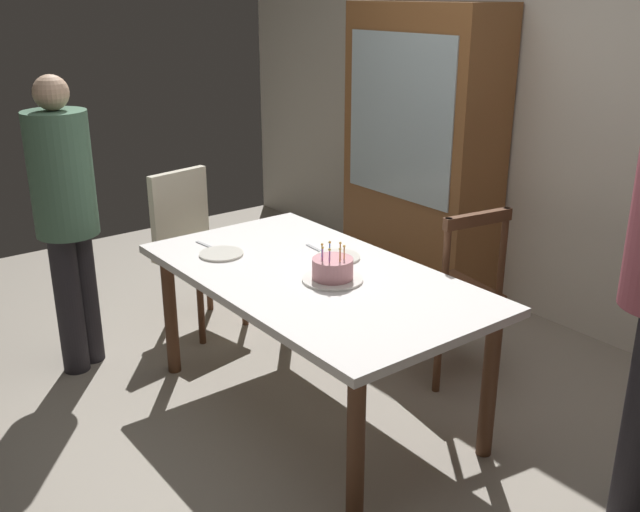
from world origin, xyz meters
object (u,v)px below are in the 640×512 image
at_px(chair_spindle_back, 450,294).
at_px(person_celebrant, 66,210).
at_px(birthday_cake, 333,271).
at_px(plate_near_celebrant, 221,254).
at_px(dining_table, 314,289).
at_px(plate_far_side, 338,257).
at_px(chair_upholstered, 193,241).
at_px(china_cabinet, 422,151).

distance_m(chair_spindle_back, person_celebrant, 2.05).
distance_m(birthday_cake, person_celebrant, 1.48).
relative_size(plate_near_celebrant, chair_spindle_back, 0.23).
relative_size(plate_near_celebrant, person_celebrant, 0.14).
bearing_deg(dining_table, plate_far_side, 111.85).
distance_m(dining_table, chair_spindle_back, 0.83).
distance_m(plate_near_celebrant, chair_spindle_back, 1.22).
bearing_deg(chair_spindle_back, birthday_cake, -91.44).
xyz_separation_m(chair_spindle_back, chair_upholstered, (-1.40, -0.77, 0.07)).
height_order(birthday_cake, china_cabinet, china_cabinet).
bearing_deg(plate_near_celebrant, person_celebrant, -141.53).
bearing_deg(chair_spindle_back, dining_table, -100.18).
xyz_separation_m(chair_upholstered, person_celebrant, (0.11, -0.77, 0.37)).
relative_size(birthday_cake, china_cabinet, 0.15).
xyz_separation_m(birthday_cake, china_cabinet, (-0.99, 1.54, 0.18)).
bearing_deg(plate_far_side, person_celebrant, -137.68).
xyz_separation_m(dining_table, plate_far_side, (-0.09, 0.22, 0.09)).
bearing_deg(birthday_cake, chair_spindle_back, 88.56).
height_order(chair_spindle_back, person_celebrant, person_celebrant).
xyz_separation_m(chair_upholstered, china_cabinet, (0.39, 1.53, 0.42)).
bearing_deg(plate_far_side, birthday_cake, -43.65).
relative_size(dining_table, plate_far_side, 7.88).
height_order(birthday_cake, plate_near_celebrant, birthday_cake).
relative_size(plate_far_side, person_celebrant, 0.14).
height_order(dining_table, plate_near_celebrant, plate_near_celebrant).
xyz_separation_m(birthday_cake, person_celebrant, (-1.26, -0.76, 0.13)).
bearing_deg(birthday_cake, chair_upholstered, 179.58).
height_order(birthday_cake, person_celebrant, person_celebrant).
distance_m(plate_far_side, chair_upholstered, 1.20).
bearing_deg(chair_spindle_back, chair_upholstered, -151.16).
bearing_deg(plate_near_celebrant, dining_table, 24.39).
distance_m(plate_far_side, chair_spindle_back, 0.68).
height_order(dining_table, chair_spindle_back, chair_spindle_back).
bearing_deg(plate_near_celebrant, chair_upholstered, 162.72).
relative_size(plate_near_celebrant, china_cabinet, 0.12).
relative_size(birthday_cake, chair_upholstered, 0.29).
relative_size(chair_upholstered, china_cabinet, 0.50).
height_order(birthday_cake, plate_far_side, birthday_cake).
xyz_separation_m(plate_far_side, person_celebrant, (-1.05, -0.96, 0.17)).
bearing_deg(chair_spindle_back, plate_far_side, -111.61).
bearing_deg(person_celebrant, plate_near_celebrant, 38.47).
distance_m(dining_table, birthday_cake, 0.18).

